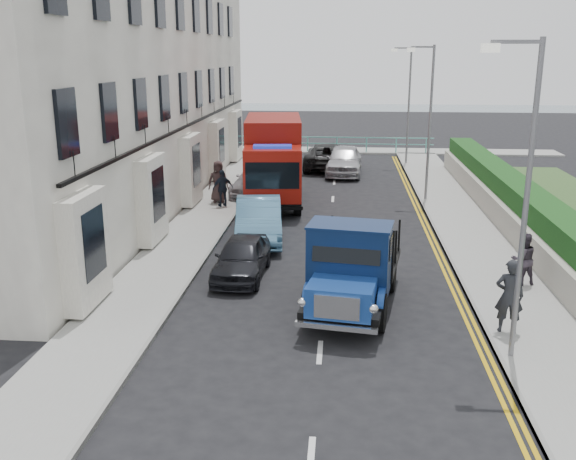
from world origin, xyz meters
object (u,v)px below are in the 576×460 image
at_px(parked_car_front, 242,257).
at_px(lamp_near, 522,186).
at_px(lamp_mid, 428,114).
at_px(pedestrian_east_near, 509,296).
at_px(bedford_lorry, 350,273).
at_px(red_lorry, 273,158).
at_px(lamp_far, 407,98).

bearing_deg(parked_car_front, lamp_near, -34.48).
height_order(lamp_mid, pedestrian_east_near, lamp_mid).
bearing_deg(lamp_mid, bedford_lorry, -104.31).
bearing_deg(lamp_mid, red_lorry, -176.29).
distance_m(lamp_near, lamp_mid, 16.00).
bearing_deg(lamp_mid, pedestrian_east_near, -88.75).
bearing_deg(lamp_mid, lamp_far, 90.00).
bearing_deg(pedestrian_east_near, lamp_mid, -80.85).
relative_size(red_lorry, pedestrian_east_near, 3.99).
relative_size(lamp_mid, pedestrian_east_near, 3.78).
relative_size(bedford_lorry, parked_car_front, 1.50).
bearing_deg(lamp_far, lamp_near, -90.00).
bearing_deg(pedestrian_east_near, lamp_near, 83.82).
bearing_deg(lamp_near, lamp_mid, 90.00).
bearing_deg(lamp_far, bedford_lorry, -98.39).
relative_size(lamp_far, pedestrian_east_near, 3.78).
height_order(lamp_far, bedford_lorry, lamp_far).
bearing_deg(bedford_lorry, parked_car_front, 149.58).
height_order(bedford_lorry, parked_car_front, bedford_lorry).
relative_size(lamp_mid, bedford_lorry, 1.28).
height_order(lamp_mid, red_lorry, lamp_mid).
distance_m(parked_car_front, pedestrian_east_near, 8.02).
height_order(lamp_mid, parked_car_front, lamp_mid).
xyz_separation_m(lamp_mid, pedestrian_east_near, (0.32, -14.72, -2.95)).
bearing_deg(red_lorry, parked_car_front, -94.72).
bearing_deg(red_lorry, pedestrian_east_near, -68.63).
xyz_separation_m(lamp_far, red_lorry, (-6.94, -10.45, -1.99)).
xyz_separation_m(lamp_mid, parked_car_front, (-6.78, -11.01, -3.38)).
relative_size(parked_car_front, pedestrian_east_near, 1.97).
relative_size(lamp_mid, red_lorry, 0.95).
distance_m(bedford_lorry, parked_car_front, 4.28).
height_order(lamp_mid, bedford_lorry, lamp_mid).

